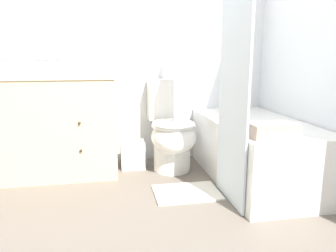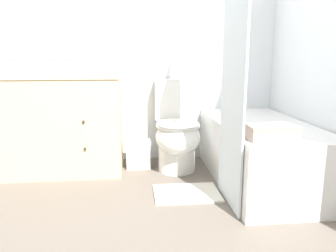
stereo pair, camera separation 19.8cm
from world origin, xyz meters
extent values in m
plane|color=#6B6056|center=(0.00, 0.00, 0.00)|extent=(14.00, 14.00, 0.00)
cube|color=silver|center=(0.00, 1.65, 1.25)|extent=(8.00, 0.05, 2.50)
cube|color=#B2BCC6|center=(-0.76, 1.62, 1.47)|extent=(1.02, 0.01, 0.93)
cube|color=silver|center=(1.33, 0.81, 1.25)|extent=(0.05, 2.63, 2.50)
cube|color=beige|center=(-0.76, 1.35, 0.43)|extent=(1.07, 0.56, 0.86)
cube|color=beige|center=(-0.76, 1.35, 0.87)|extent=(1.09, 0.58, 0.03)
cylinder|color=white|center=(-0.76, 1.35, 0.83)|extent=(0.32, 0.32, 0.10)
sphere|color=#382D23|center=(-0.52, 1.06, 0.51)|extent=(0.02, 0.02, 0.02)
sphere|color=#382D23|center=(-0.52, 1.06, 0.28)|extent=(0.02, 0.02, 0.02)
cylinder|color=silver|center=(-0.76, 1.55, 0.91)|extent=(0.04, 0.04, 0.04)
cylinder|color=silver|center=(-0.76, 1.51, 0.97)|extent=(0.02, 0.11, 0.09)
cylinder|color=silver|center=(-0.81, 1.55, 0.91)|extent=(0.03, 0.03, 0.04)
cylinder|color=silver|center=(-0.70, 1.55, 0.91)|extent=(0.03, 0.03, 0.04)
cylinder|color=white|center=(0.28, 1.25, 0.12)|extent=(0.34, 0.34, 0.24)
ellipsoid|color=white|center=(0.28, 1.18, 0.33)|extent=(0.40, 0.49, 0.30)
torus|color=white|center=(0.28, 1.18, 0.44)|extent=(0.39, 0.39, 0.04)
cube|color=white|center=(0.28, 1.52, 0.63)|extent=(0.36, 0.18, 0.39)
ellipsoid|color=white|center=(0.28, 1.18, 0.46)|extent=(0.38, 0.47, 0.02)
cube|color=white|center=(0.93, 0.90, 0.25)|extent=(0.72, 1.45, 0.51)
cube|color=#ACB1B2|center=(0.93, 0.90, 0.50)|extent=(0.60, 1.33, 0.01)
cube|color=silver|center=(0.56, 0.52, 1.00)|extent=(0.01, 0.52, 2.00)
cube|color=silver|center=(-0.07, 1.38, 0.13)|extent=(0.22, 0.19, 0.26)
cube|color=beige|center=(-0.69, 1.31, 0.93)|extent=(0.14, 0.14, 0.08)
ellipsoid|color=white|center=(-0.69, 1.31, 0.98)|extent=(0.06, 0.04, 0.03)
cube|color=white|center=(-1.14, 1.21, 0.93)|extent=(0.26, 0.13, 0.09)
cube|color=tan|center=(0.78, 0.35, 0.56)|extent=(0.31, 0.19, 0.10)
cube|color=silver|center=(0.28, 0.69, 0.01)|extent=(0.50, 0.36, 0.02)
camera|label=1|loc=(-0.30, -1.60, 1.04)|focal=35.00mm
camera|label=2|loc=(-0.10, -1.63, 1.04)|focal=35.00mm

